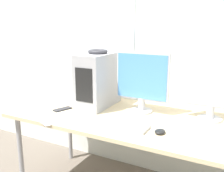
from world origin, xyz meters
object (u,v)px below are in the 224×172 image
(monitor_main, at_px, (142,81))
(monitor_right_near, at_px, (212,90))
(keyboard, at_px, (120,124))
(cell_phone, at_px, (63,109))
(headphones, at_px, (98,52))
(pc_tower, at_px, (98,80))
(mouse, at_px, (160,132))

(monitor_main, relative_size, monitor_right_near, 1.09)
(keyboard, height_order, cell_phone, keyboard)
(headphones, distance_m, monitor_right_near, 0.93)
(pc_tower, relative_size, keyboard, 1.11)
(monitor_right_near, bearing_deg, pc_tower, -175.09)
(headphones, distance_m, monitor_main, 0.44)
(keyboard, height_order, mouse, mouse)
(pc_tower, xyz_separation_m, keyboard, (0.37, -0.33, -0.21))
(pc_tower, xyz_separation_m, mouse, (0.65, -0.32, -0.21))
(headphones, distance_m, cell_phone, 0.55)
(monitor_right_near, distance_m, keyboard, 0.70)
(pc_tower, distance_m, cell_phone, 0.38)
(keyboard, bearing_deg, monitor_right_near, 37.61)
(monitor_main, bearing_deg, keyboard, -93.66)
(monitor_main, distance_m, monitor_right_near, 0.51)
(monitor_right_near, bearing_deg, keyboard, -142.39)
(monitor_main, xyz_separation_m, keyboard, (-0.02, -0.34, -0.24))
(headphones, xyz_separation_m, mouse, (0.65, -0.32, -0.45))
(monitor_main, height_order, keyboard, monitor_main)
(pc_tower, distance_m, headphones, 0.24)
(headphones, relative_size, monitor_right_near, 0.37)
(monitor_main, xyz_separation_m, monitor_right_near, (0.51, 0.06, -0.02))
(cell_phone, bearing_deg, monitor_right_near, 36.14)
(monitor_right_near, height_order, keyboard, monitor_right_near)
(monitor_right_near, relative_size, mouse, 5.10)
(pc_tower, height_order, monitor_right_near, pc_tower)
(headphones, height_order, monitor_right_near, headphones)
(mouse, bearing_deg, cell_phone, 174.51)
(monitor_main, xyz_separation_m, mouse, (0.26, -0.33, -0.24))
(pc_tower, xyz_separation_m, cell_phone, (-0.20, -0.24, -0.22))
(pc_tower, height_order, monitor_main, monitor_main)
(monitor_right_near, height_order, cell_phone, monitor_right_near)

